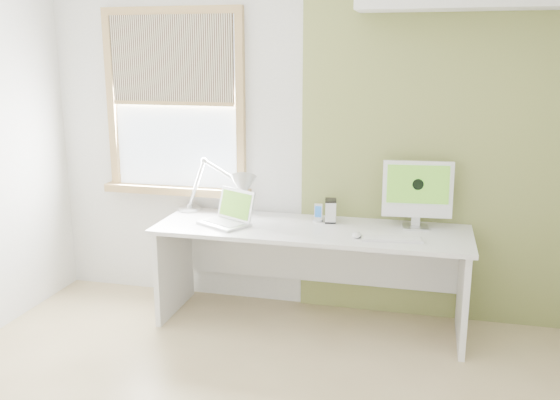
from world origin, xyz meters
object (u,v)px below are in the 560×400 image
(external_drive, at_px, (331,211))
(imac, at_px, (417,191))
(desk_lamp, at_px, (232,189))
(laptop, at_px, (229,216))
(desk, at_px, (312,251))

(external_drive, bearing_deg, imac, 0.11)
(desk_lamp, bearing_deg, laptop, -82.71)
(desk_lamp, distance_m, laptop, 0.22)
(desk, bearing_deg, laptop, -170.73)
(desk_lamp, relative_size, external_drive, 4.37)
(desk_lamp, relative_size, laptop, 1.68)
(desk, height_order, laptop, laptop)
(desk, relative_size, imac, 4.54)
(desk, xyz_separation_m, external_drive, (0.11, 0.13, 0.28))
(laptop, bearing_deg, desk_lamp, 97.29)
(desk_lamp, height_order, laptop, desk_lamp)
(desk, height_order, external_drive, external_drive)
(desk, xyz_separation_m, laptop, (-0.59, -0.10, 0.25))
(desk_lamp, distance_m, external_drive, 0.74)
(desk_lamp, height_order, external_drive, desk_lamp)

